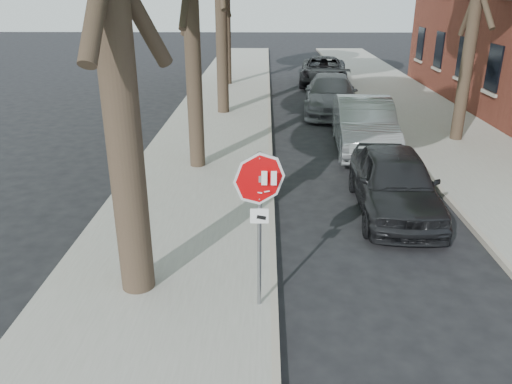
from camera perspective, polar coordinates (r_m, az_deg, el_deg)
ground at (r=8.47m, az=5.24°, el=-13.30°), size 120.00×120.00×0.00m
sidewalk_left at (r=19.59m, az=-4.49°, el=7.67°), size 4.00×55.00×0.12m
sidewalk_right at (r=20.59m, az=19.97°, el=7.12°), size 4.00×55.00×0.12m
curb_left at (r=19.50m, az=1.57°, el=7.67°), size 0.12×55.00×0.13m
curb_right at (r=20.03m, az=14.37°, el=7.38°), size 0.12×55.00×0.13m
stop_sign at (r=7.47m, az=0.40°, el=-1.12°), size 0.76×0.34×2.61m
car_a at (r=12.06m, az=15.52°, el=1.13°), size 1.97×4.48×1.50m
car_b at (r=16.76m, az=12.24°, el=7.50°), size 2.06×5.13×1.66m
car_c at (r=21.99m, az=8.54°, el=10.97°), size 2.70×5.52×1.55m
car_d at (r=28.83m, az=7.71°, el=13.55°), size 3.07×5.64×1.50m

